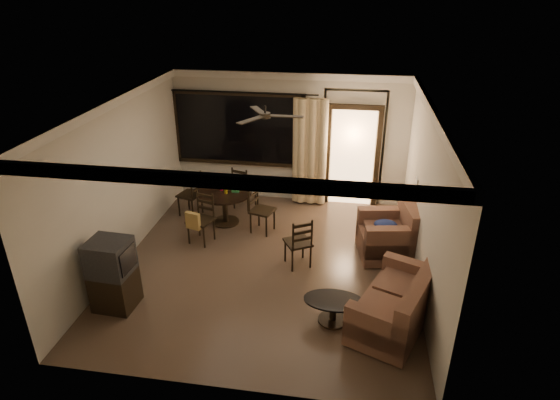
% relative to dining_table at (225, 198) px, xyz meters
% --- Properties ---
extents(ground, '(5.50, 5.50, 0.00)m').
position_rel_dining_table_xyz_m(ground, '(1.11, -1.40, -0.54)').
color(ground, '#7F6651').
rests_on(ground, ground).
extents(room_shell, '(5.50, 6.70, 5.50)m').
position_rel_dining_table_xyz_m(room_shell, '(1.71, 0.37, 1.29)').
color(room_shell, beige).
rests_on(room_shell, ground).
extents(dining_table, '(1.09, 1.09, 0.90)m').
position_rel_dining_table_xyz_m(dining_table, '(0.00, 0.00, 0.00)').
color(dining_table, black).
rests_on(dining_table, ground).
extents(dining_chair_west, '(0.52, 0.52, 0.95)m').
position_rel_dining_table_xyz_m(dining_chair_west, '(-0.80, 0.24, -0.26)').
color(dining_chair_west, black).
rests_on(dining_chair_west, ground).
extents(dining_chair_east, '(0.52, 0.52, 0.95)m').
position_rel_dining_table_xyz_m(dining_chair_east, '(0.80, -0.24, -0.26)').
color(dining_chair_east, black).
rests_on(dining_chair_east, ground).
extents(dining_chair_south, '(0.52, 0.56, 0.95)m').
position_rel_dining_table_xyz_m(dining_chair_south, '(-0.25, -0.82, -0.23)').
color(dining_chair_south, black).
rests_on(dining_chair_south, ground).
extents(dining_chair_north, '(0.52, 0.52, 0.95)m').
position_rel_dining_table_xyz_m(dining_chair_north, '(0.22, 0.75, -0.26)').
color(dining_chair_north, black).
rests_on(dining_chair_north, ground).
extents(tv_cabinet, '(0.62, 0.56, 1.12)m').
position_rel_dining_table_xyz_m(tv_cabinet, '(-0.93, -2.85, 0.03)').
color(tv_cabinet, black).
rests_on(tv_cabinet, ground).
extents(sofa, '(1.40, 1.80, 0.85)m').
position_rel_dining_table_xyz_m(sofa, '(3.22, -2.65, -0.20)').
color(sofa, '#4D3224').
rests_on(sofa, ground).
extents(armchair, '(1.10, 1.10, 0.96)m').
position_rel_dining_table_xyz_m(armchair, '(3.22, -0.74, -0.14)').
color(armchair, '#4D3224').
rests_on(armchair, ground).
extents(coffee_table, '(0.86, 0.52, 0.38)m').
position_rel_dining_table_xyz_m(coffee_table, '(2.32, -2.70, -0.29)').
color(coffee_table, black).
rests_on(coffee_table, ground).
extents(side_chair, '(0.56, 0.56, 0.93)m').
position_rel_dining_table_xyz_m(side_chair, '(1.64, -1.32, -0.26)').
color(side_chair, black).
rests_on(side_chair, ground).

